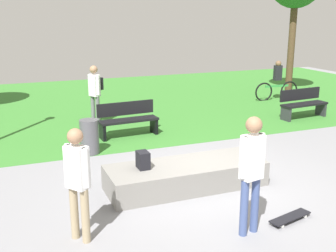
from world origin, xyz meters
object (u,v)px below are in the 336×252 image
backpack_on_ledge (143,160)px  park_bench_far_right (303,103)px  trash_bin (89,137)px  concrete_ledge (186,175)px  cyclist_on_bicycle (277,83)px  park_bench_center_lawn (128,119)px  pedestrian_with_backpack (95,89)px  skater_performing_trick (252,166)px  skater_watching (78,177)px  skateboard_by_ledge (290,217)px

backpack_on_ledge → park_bench_far_right: bearing=-61.8°
backpack_on_ledge → trash_bin: 2.61m
concrete_ledge → cyclist_on_bicycle: (6.61, 6.33, 0.40)m
park_bench_center_lawn → cyclist_on_bicycle: bearing=21.3°
pedestrian_with_backpack → concrete_ledge: bearing=-84.0°
cyclist_on_bicycle → skater_performing_trick: bearing=-127.9°
skater_watching → skateboard_by_ledge: (3.23, -0.66, -0.93)m
backpack_on_ledge → skater_performing_trick: (1.00, -2.03, 0.45)m
trash_bin → skater_watching: bearing=-103.5°
skater_watching → pedestrian_with_backpack: 6.73m
park_bench_center_lawn → park_bench_far_right: size_ratio=1.00×
backpack_on_ledge → park_bench_center_lawn: bearing=-12.6°
concrete_ledge → cyclist_on_bicycle: bearing=43.7°
park_bench_center_lawn → trash_bin: size_ratio=1.98×
backpack_on_ledge → skater_performing_trick: bearing=-154.3°
park_bench_far_right → backpack_on_ledge: bearing=-151.2°
park_bench_center_lawn → pedestrian_with_backpack: 1.76m
cyclist_on_bicycle → trash_bin: bearing=-155.0°
backpack_on_ledge → trash_bin: (-0.48, 2.56, -0.22)m
concrete_ledge → skater_watching: 2.64m
park_bench_far_right → cyclist_on_bicycle: size_ratio=0.90×
skater_watching → park_bench_far_right: skater_watching is taller
skateboard_by_ledge → park_bench_center_lawn: 5.72m
concrete_ledge → park_bench_far_right: park_bench_far_right is taller
skateboard_by_ledge → pedestrian_with_backpack: 7.42m
park_bench_far_right → pedestrian_with_backpack: 6.47m
concrete_ledge → backpack_on_ledge: (-0.83, 0.08, 0.39)m
skateboard_by_ledge → park_bench_center_lawn: park_bench_center_lawn is taller
skateboard_by_ledge → pedestrian_with_backpack: (-1.56, 7.19, 0.99)m
concrete_ledge → park_bench_center_lawn: size_ratio=1.86×
backpack_on_ledge → skater_performing_trick: size_ratio=0.18×
park_bench_far_right → trash_bin: bearing=-171.8°
concrete_ledge → backpack_on_ledge: size_ratio=9.46×
backpack_on_ledge → skater_watching: (-1.40, -1.28, 0.37)m
skateboard_by_ledge → cyclist_on_bicycle: bearing=55.6°
skater_watching → skater_performing_trick: bearing=-17.2°
park_bench_center_lawn → trash_bin: bearing=-139.0°
backpack_on_ledge → park_bench_center_lawn: (0.78, 3.66, -0.15)m
skater_watching → pedestrian_with_backpack: size_ratio=0.97×
backpack_on_ledge → park_bench_far_right: 7.41m
park_bench_far_right → trash_bin: (-6.97, -1.00, -0.07)m
skater_performing_trick → trash_bin: bearing=107.8°
skateboard_by_ledge → park_bench_center_lawn: bearing=100.6°
skater_performing_trick → skateboard_by_ledge: skater_performing_trick is taller
concrete_ledge → skater_performing_trick: (0.17, -1.95, 0.84)m
backpack_on_ledge → skater_watching: skater_watching is taller
cyclist_on_bicycle → concrete_ledge: bearing=-136.3°
skater_performing_trick → park_bench_center_lawn: (-0.21, 5.68, -0.60)m
park_bench_far_right → pedestrian_with_backpack: size_ratio=0.93×
concrete_ledge → backpack_on_ledge: 0.92m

